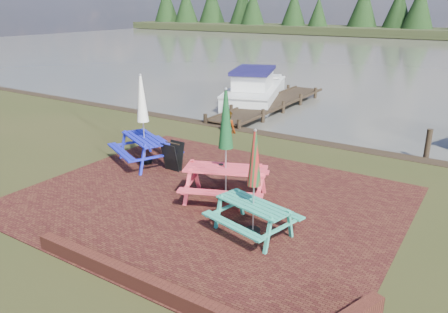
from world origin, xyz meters
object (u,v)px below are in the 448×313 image
object	(u,v)px
picnic_table_red	(226,163)
person	(229,111)
chalkboard	(173,156)
jetty	(270,104)
boat_jetty	(255,91)
picnic_table_blue	(144,134)
picnic_table_teal	(254,199)

from	to	relation	value
picnic_table_red	person	bearing A→B (deg)	99.42
chalkboard	jetty	world-z (taller)	chalkboard
picnic_table_red	boat_jetty	size ratio (longest dim) A/B	0.39
chalkboard	boat_jetty	distance (m)	10.84
boat_jetty	person	size ratio (longest dim) A/B	4.29
picnic_table_red	picnic_table_blue	bearing A→B (deg)	143.64
picnic_table_teal	boat_jetty	bearing A→B (deg)	132.61
picnic_table_teal	picnic_table_blue	world-z (taller)	picnic_table_blue
picnic_table_teal	chalkboard	world-z (taller)	picnic_table_teal
boat_jetty	picnic_table_blue	bearing A→B (deg)	-98.49
picnic_table_teal	boat_jetty	world-z (taller)	picnic_table_teal
jetty	boat_jetty	size ratio (longest dim) A/B	1.27
picnic_table_blue	chalkboard	distance (m)	1.22
picnic_table_teal	jetty	xyz separation A→B (m)	(-5.22, 11.13, -0.68)
jetty	person	world-z (taller)	person
picnic_table_red	chalkboard	distance (m)	2.58
chalkboard	person	bearing A→B (deg)	102.54
picnic_table_teal	picnic_table_red	xyz separation A→B (m)	(-1.39, 1.12, 0.17)
jetty	chalkboard	bearing A→B (deg)	-80.94
chalkboard	boat_jetty	size ratio (longest dim) A/B	0.12
picnic_table_red	boat_jetty	world-z (taller)	picnic_table_red
picnic_table_teal	picnic_table_red	size ratio (longest dim) A/B	0.82
jetty	boat_jetty	distance (m)	2.02
picnic_table_teal	boat_jetty	size ratio (longest dim) A/B	0.32
chalkboard	jetty	xyz separation A→B (m)	(-1.46, 9.14, -0.32)
picnic_table_red	jetty	world-z (taller)	picnic_table_red
chalkboard	person	xyz separation A→B (m)	(-0.74, 4.24, 0.40)
chalkboard	boat_jetty	bearing A→B (deg)	108.71
picnic_table_red	chalkboard	world-z (taller)	picnic_table_red
boat_jetty	person	distance (m)	6.59
boat_jetty	jetty	bearing A→B (deg)	-58.26
picnic_table_teal	chalkboard	distance (m)	4.28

